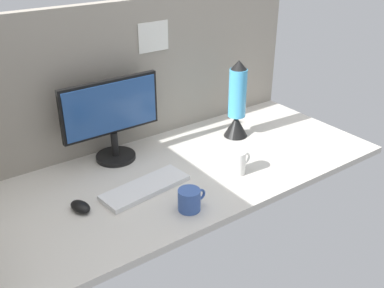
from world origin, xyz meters
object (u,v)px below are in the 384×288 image
mug_ceramic_white (238,162)px  mouse (80,207)px  mug_ceramic_blue (190,200)px  keyboard (145,187)px  monitor (112,116)px  lava_lamp (237,105)px

mug_ceramic_white → mouse: bearing=168.6°
mouse → mug_ceramic_white: 67.40cm
mug_ceramic_white → mug_ceramic_blue: 33.81cm
mug_ceramic_blue → mouse: bearing=145.3°
mouse → mug_ceramic_white: size_ratio=0.89×
mug_ceramic_white → mug_ceramic_blue: mug_ceramic_white is taller
keyboard → mug_ceramic_white: size_ratio=3.44×
keyboard → mouse: size_ratio=3.85×
monitor → keyboard: monitor is taller
keyboard → mug_ceramic_blue: 22.75cm
mug_ceramic_white → lava_lamp: lava_lamp is taller
keyboard → mouse: 27.05cm
keyboard → mug_ceramic_blue: size_ratio=3.16×
monitor → mug_ceramic_blue: (4.37, -52.63, -16.66)cm
monitor → mug_ceramic_white: (36.66, -42.65, -15.77)cm
mouse → lava_lamp: lava_lamp is taller
mouse → mug_ceramic_white: (65.97, -13.34, 3.48)cm
monitor → mouse: 45.70cm
monitor → mouse: (-29.31, -29.31, -19.24)cm
keyboard → lava_lamp: (62.33, 16.80, 15.35)cm
mug_ceramic_white → lava_lamp: (23.33, 28.31, 11.17)cm
mug_ceramic_white → lava_lamp: size_ratio=0.28×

